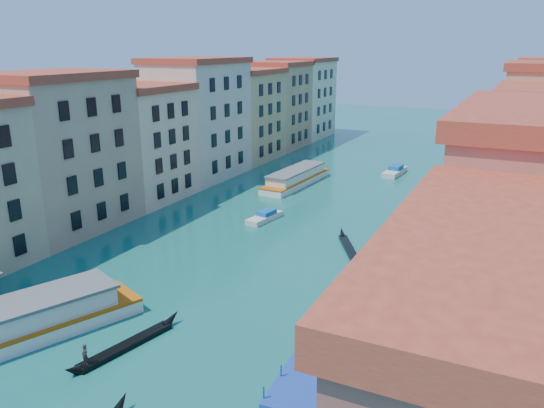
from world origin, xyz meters
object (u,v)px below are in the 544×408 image
Objects in this scene: vaporetto_far at (296,177)px; gondola_fore at (126,344)px; vaporetto_near at (3,328)px; blue_dock at (307,387)px.

vaporetto_far is 53.86m from gondola_fore.
vaporetto_near is 9.90m from gondola_fore.
vaporetto_far reaches higher than gondola_fore.
blue_dock is (23.97, 5.07, -1.19)m from vaporetto_near.
vaporetto_far is at bearing 111.41° from gondola_fore.
vaporetto_near is at bearing -171.78° from blue_dock.
vaporetto_near is 1.19× the size of vaporetto_far.
gondola_fore is at bearing 45.52° from vaporetto_near.
blue_dock is (14.90, 1.25, -0.10)m from gondola_fore.
gondola_fore reaches higher than blue_dock.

